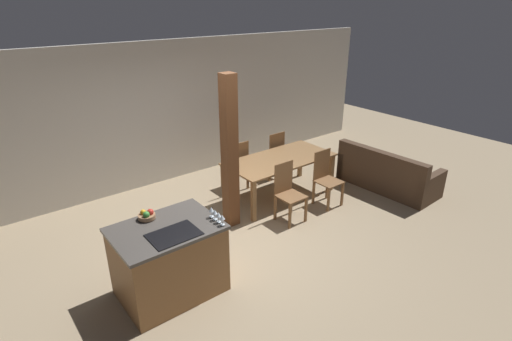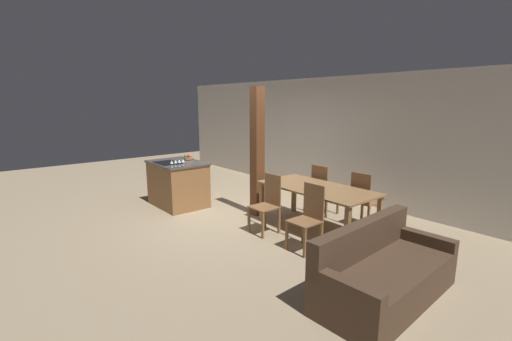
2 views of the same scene
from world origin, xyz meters
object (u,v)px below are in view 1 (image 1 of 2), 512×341
couch (387,175)px  wine_glass_end (211,210)px  dining_chair_near_left (288,191)px  kitchen_island (169,260)px  wine_glass_middle (218,215)px  dining_chair_far_right (273,154)px  dining_chair_far_left (237,165)px  wine_glass_near (222,218)px  wine_glass_far (215,212)px  fruit_bowl (147,215)px  timber_post (230,154)px  dining_table (280,163)px  dining_chair_near_right (326,177)px

couch → wine_glass_end: bearing=91.4°
couch → dining_chair_near_left: bearing=79.9°
kitchen_island → dining_chair_near_left: 2.39m
wine_glass_middle → dining_chair_far_right: wine_glass_middle is taller
wine_glass_end → couch: 4.17m
kitchen_island → wine_glass_end: size_ratio=9.36×
dining_chair_far_left → dining_chair_far_right: same height
wine_glass_near → wine_glass_far: same height
fruit_bowl → couch: size_ratio=0.11×
wine_glass_end → timber_post: (0.99, 1.03, 0.18)m
timber_post → couch: bearing=-13.8°
dining_table → dining_chair_near_right: 0.85m
wine_glass_end → dining_chair_far_right: bearing=36.5°
wine_glass_near → dining_chair_far_right: size_ratio=0.13×
fruit_bowl → dining_chair_far_left: 2.92m
fruit_bowl → wine_glass_near: wine_glass_near is taller
wine_glass_middle → timber_post: (0.99, 1.19, 0.18)m
dining_table → wine_glass_end: bearing=-150.2°
timber_post → wine_glass_middle: bearing=-129.8°
wine_glass_end → dining_table: bearing=29.8°
wine_glass_far → couch: (4.09, 0.35, -0.76)m
wine_glass_end → wine_glass_middle: bearing=-90.0°
wine_glass_end → dining_chair_far_left: bearing=47.9°
wine_glass_far → couch: wine_glass_far is taller
dining_chair_near_left → dining_chair_far_right: (0.89, 1.41, 0.00)m
dining_chair_far_right → timber_post: size_ratio=0.40×
dining_chair_near_right → timber_post: size_ratio=0.40×
dining_chair_near_right → timber_post: (-1.70, 0.45, 0.71)m
wine_glass_far → dining_chair_near_left: 1.99m
dining_chair_near_left → dining_chair_near_right: 0.89m
dining_table → dining_chair_near_left: size_ratio=2.04×
wine_glass_far → dining_table: size_ratio=0.07×
wine_glass_near → wine_glass_middle: size_ratio=1.00×
wine_glass_middle → dining_chair_near_right: wine_glass_middle is taller
wine_glass_middle → wine_glass_near: bearing=-90.0°
fruit_bowl → wine_glass_far: (0.63, -0.53, 0.05)m
dining_chair_far_left → timber_post: timber_post is taller
fruit_bowl → dining_chair_far_right: fruit_bowl is taller
wine_glass_far → wine_glass_end: 0.08m
fruit_bowl → kitchen_island: bearing=-74.4°
wine_glass_far → dining_chair_near_right: wine_glass_far is taller
wine_glass_near → dining_chair_near_left: wine_glass_near is taller
dining_chair_near_right → couch: size_ratio=0.52×
wine_glass_end → dining_chair_near_right: (2.69, 0.58, -0.53)m
wine_glass_near → dining_chair_near_left: size_ratio=0.13×
wine_glass_end → dining_chair_near_left: (1.80, 0.58, -0.53)m
wine_glass_end → dining_chair_far_left: (1.80, 1.99, -0.53)m
dining_chair_near_left → timber_post: (-0.81, 0.45, 0.71)m
fruit_bowl → dining_table: bearing=16.2°
dining_chair_near_right → wine_glass_near: bearing=-163.1°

